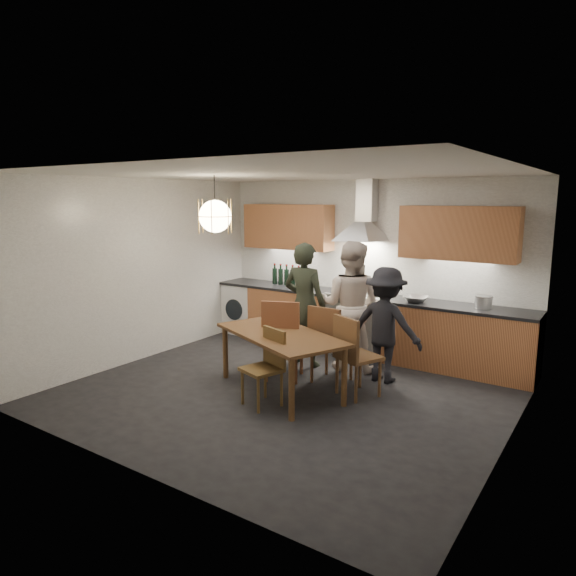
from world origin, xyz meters
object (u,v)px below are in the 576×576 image
Objects in this scene: person_right at (385,325)px; chair_back_left at (282,335)px; person_mid at (350,306)px; wine_bottles at (290,275)px; dining_table at (280,340)px; stock_pot at (483,302)px; chair_front at (267,362)px; mixing_bowl at (416,299)px; person_left at (305,305)px.

chair_back_left is at bearing 34.86° from person_right.
wine_bottles is (-1.53, 0.81, 0.19)m from person_mid.
dining_table is 1.09× the size of person_mid.
dining_table is 0.36m from chair_back_left.
chair_front is at bearing -126.26° from stock_pot.
person_right is at bearing 79.35° from chair_front.
chair_front is 0.59× the size of person_right.
chair_front is 2.59× the size of mixing_bowl.
chair_front is 0.49× the size of person_mid.
stock_pot is (1.56, 0.76, 0.10)m from person_mid.
person_mid reaches higher than chair_back_left.
person_left is 0.98× the size of person_mid.
wine_bottles is at bearing 175.70° from mixing_bowl.
chair_front is 2.85m from wine_bottles.
person_mid reaches higher than dining_table.
chair_front is 1.67m from person_right.
mixing_bowl is at bearing -148.42° from chair_back_left.
wine_bottles is (-3.09, 0.06, 0.09)m from stock_pot.
stock_pot is (2.15, 0.98, 0.11)m from person_left.
stock_pot is (2.04, 1.68, 0.37)m from chair_back_left.
mixing_bowl is at bearing -147.96° from person_left.
wine_bottles reaches higher than chair_back_left.
dining_table is at bearing 50.07° from person_right.
wine_bottles reaches higher than dining_table.
person_right is 2.38m from wine_bottles.
dining_table is 1.30× the size of person_right.
chair_back_left reaches higher than stock_pot.
wine_bottles is at bearing -24.36° from person_right.
wine_bottles is at bearing -80.70° from chair_back_left.
dining_table is 0.44m from chair_front.
mixing_bowl is at bearing 85.62° from dining_table.
person_mid is 5.25× the size of mixing_bowl.
stock_pot is at bearing 7.19° from mixing_bowl.
chair_back_left is 1.31m from person_right.
person_mid reaches higher than person_right.
person_mid is at bearing -136.65° from mixing_bowl.
chair_front is 1.51m from person_left.
chair_back_left is at bearing -58.89° from wine_bottles.
chair_back_left reaches higher than chair_front.
person_mid is (0.30, 1.24, 0.24)m from dining_table.
person_left is 1.42m from wine_bottles.
person_left reaches higher than chair_front.
chair_back_left reaches higher than dining_table.
person_mid is 0.94m from mixing_bowl.
person_mid reaches higher than wine_bottles.
chair_back_left is 3.16× the size of mixing_bowl.
chair_front is (0.10, -0.40, -0.14)m from dining_table.
stock_pot is at bearing -1.04° from wine_bottles.
person_left is 1.17× the size of person_right.
person_right is at bearing 72.34° from dining_table.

